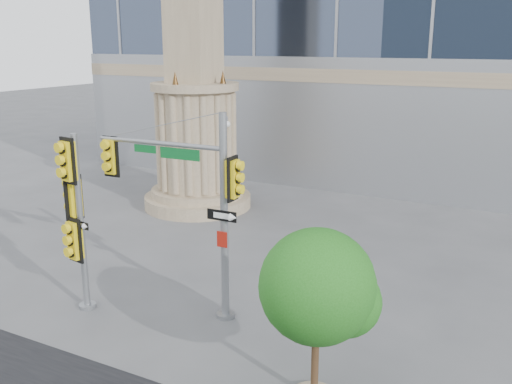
% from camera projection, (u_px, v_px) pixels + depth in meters
% --- Properties ---
extents(ground, '(120.00, 120.00, 0.00)m').
position_uv_depth(ground, '(199.00, 335.00, 13.40)').
color(ground, '#545456').
rests_on(ground, ground).
extents(monument, '(4.40, 4.40, 16.60)m').
position_uv_depth(monument, '(194.00, 72.00, 22.38)').
color(monument, gray).
rests_on(monument, ground).
extents(main_signal_pole, '(3.99, 0.49, 5.13)m').
position_uv_depth(main_signal_pole, '(191.00, 190.00, 13.88)').
color(main_signal_pole, slate).
rests_on(main_signal_pole, ground).
extents(secondary_signal_pole, '(0.79, 0.67, 4.56)m').
position_uv_depth(secondary_signal_pole, '(75.00, 209.00, 14.05)').
color(secondary_signal_pole, slate).
rests_on(secondary_signal_pole, ground).
extents(street_tree, '(2.22, 2.16, 3.45)m').
position_uv_depth(street_tree, '(320.00, 291.00, 10.42)').
color(street_tree, gray).
rests_on(street_tree, ground).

